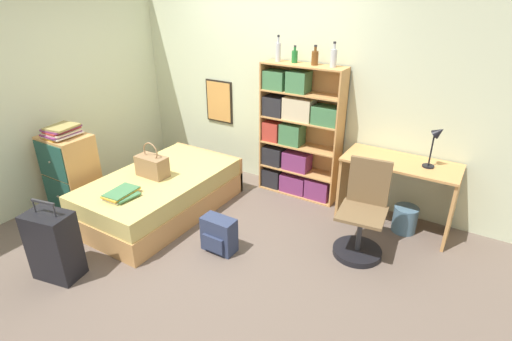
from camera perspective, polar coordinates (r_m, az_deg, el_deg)
The scene contains 19 objects.
ground_plane at distance 4.52m, azimuth -7.45°, elevation -7.85°, with size 14.00×14.00×0.00m, color #66564C.
wall_back at distance 5.12m, azimuth 2.07°, elevation 12.19°, with size 10.00×0.09×2.60m.
wall_left at distance 5.43m, azimuth -25.14°, elevation 10.64°, with size 0.06×10.00×2.60m.
bed at distance 4.79m, azimuth -13.30°, elevation -3.17°, with size 1.07×1.84×0.46m.
handbag at distance 4.64m, azimuth -14.62°, elevation 0.67°, with size 0.36×0.19×0.41m.
book_stack_on_bed at distance 4.32m, azimuth -18.69°, elevation -3.17°, with size 0.31×0.37×0.06m.
suitcase at distance 4.05m, azimuth -26.91°, elevation -9.53°, with size 0.45×0.34×0.78m.
dresser at distance 5.12m, azimuth -24.90°, elevation -0.25°, with size 0.54×0.45×0.90m.
magazine_pile_on_dresser at distance 4.93m, azimuth -26.01°, elevation 5.07°, with size 0.33×0.38×0.13m.
bookcase at distance 4.90m, azimuth 5.59°, elevation 4.88°, with size 1.00×0.28×1.63m.
bottle_green at distance 4.77m, azimuth 3.19°, elevation 16.61°, with size 0.06×0.06×0.30m.
bottle_brown at distance 4.72m, azimuth 5.54°, elevation 15.95°, with size 0.07×0.07×0.19m.
bottle_clear at distance 4.60m, azimuth 8.42°, elevation 15.69°, with size 0.08×0.08×0.22m.
bottle_blue at distance 4.51m, azimuth 11.03°, elevation 15.57°, with size 0.07×0.07×0.27m.
desk at distance 4.51m, azimuth 19.63°, elevation -1.55°, with size 1.17×0.54×0.77m.
desk_lamp at distance 4.27m, azimuth 24.40°, elevation 4.12°, with size 0.16×0.12×0.45m.
desk_chair at distance 4.06m, azimuth 14.80°, elevation -7.54°, with size 0.48×0.48×0.95m.
backpack at distance 4.04m, azimuth -5.34°, elevation -9.14°, with size 0.34×0.21×0.36m.
waste_bin at distance 4.62m, azimuth 20.50°, elevation -6.52°, with size 0.25×0.25×0.29m.
Camera 1 is at (2.47, -2.89, 2.45)m, focal length 28.00 mm.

